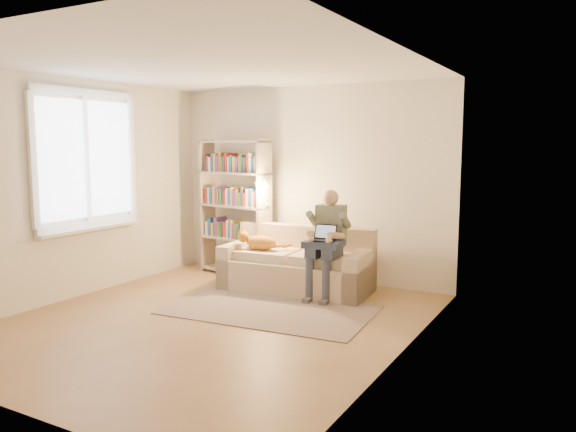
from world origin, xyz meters
The scene contains 14 objects.
floor centered at (0.00, 0.00, 0.00)m, with size 4.50×4.50×0.00m, color olive.
ceiling centered at (0.00, 0.00, 2.60)m, with size 4.00×4.50×0.02m, color white.
wall_left centered at (-2.00, 0.00, 1.30)m, with size 0.02×4.50×2.60m, color silver.
wall_right centered at (2.00, 0.00, 1.30)m, with size 0.02×4.50×2.60m, color silver.
wall_back centered at (0.00, 2.25, 1.30)m, with size 4.00×0.02×2.60m, color silver.
wall_front centered at (0.00, -2.25, 1.30)m, with size 4.00×0.02×2.60m, color silver.
window centered at (-1.95, 0.20, 1.38)m, with size 0.12×1.52×1.69m.
sofa centered at (0.18, 1.57, 0.29)m, with size 1.91×0.97×0.79m.
person centered at (0.64, 1.46, 0.73)m, with size 0.39×0.58×1.29m.
cat centered at (-0.26, 1.42, 0.60)m, with size 0.63×0.26×0.23m.
blanket centered at (0.59, 1.35, 0.66)m, with size 0.43×0.36×0.08m, color #262E42.
laptop centered at (0.59, 1.36, 0.75)m, with size 0.28×0.26×0.22m.
bookshelf centered at (-0.99, 1.90, 1.05)m, with size 1.25×0.53×1.89m.
rug centered at (0.33, 0.64, 0.01)m, with size 2.24×1.32×0.01m, color gray.
Camera 1 is at (3.44, -4.54, 1.82)m, focal length 35.00 mm.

